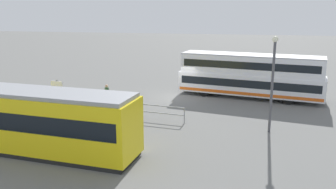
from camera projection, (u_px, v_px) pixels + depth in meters
name	position (u px, v px, depth m)	size (l,w,h in m)	color
ground_plane	(178.00, 98.00, 30.15)	(160.00, 160.00, 0.00)	slate
double_decker_bus	(250.00, 76.00, 29.89)	(12.19, 4.79, 3.68)	white
tram_yellow	(15.00, 118.00, 18.83)	(13.74, 3.91, 3.32)	yellow
pedestrian_near_railing	(107.00, 94.00, 27.14)	(0.42, 0.42, 1.77)	#4C3F2D
pedestrian_railing	(138.00, 108.00, 24.30)	(6.60, 0.89, 1.08)	gray
info_sign	(57.00, 91.00, 25.25)	(0.96, 0.18, 2.48)	slate
street_lamp	(273.00, 76.00, 21.01)	(0.36, 0.36, 5.83)	#4C4C51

